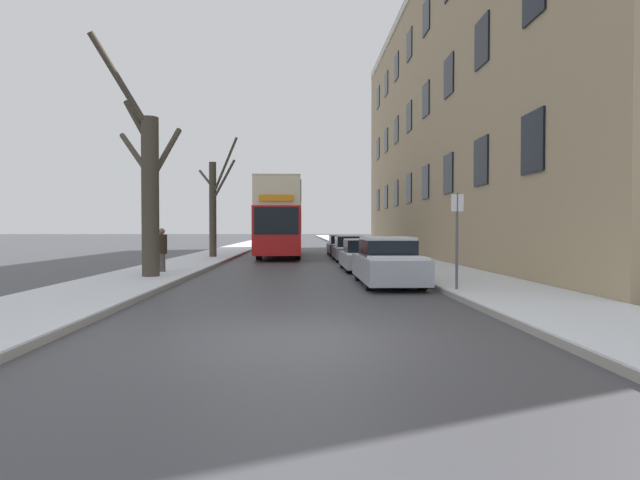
{
  "coord_description": "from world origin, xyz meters",
  "views": [
    {
      "loc": [
        0.03,
        -7.65,
        1.71
      ],
      "look_at": [
        1.02,
        17.62,
        1.15
      ],
      "focal_mm": 28.0,
      "sensor_mm": 36.0,
      "label": 1
    }
  ],
  "objects_px": {
    "bare_tree_left_1": "(214,205)",
    "double_decker_bus": "(281,216)",
    "parked_car_2": "(350,249)",
    "parked_car_3": "(342,246)",
    "bare_tree_left_0": "(148,185)",
    "parked_car_0": "(388,263)",
    "pedestrian_left_sidewalk": "(162,250)",
    "street_sign_post": "(457,237)",
    "parked_car_1": "(365,256)"
  },
  "relations": [
    {
      "from": "bare_tree_left_1",
      "to": "double_decker_bus",
      "type": "xyz_separation_m",
      "value": [
        3.61,
        3.1,
        -0.47
      ]
    },
    {
      "from": "parked_car_2",
      "to": "bare_tree_left_1",
      "type": "bearing_deg",
      "value": 169.09
    },
    {
      "from": "double_decker_bus",
      "to": "parked_car_2",
      "type": "relative_size",
      "value": 2.73
    },
    {
      "from": "double_decker_bus",
      "to": "parked_car_3",
      "type": "xyz_separation_m",
      "value": [
        3.87,
        0.89,
        -1.94
      ]
    },
    {
      "from": "bare_tree_left_0",
      "to": "parked_car_0",
      "type": "height_order",
      "value": "bare_tree_left_0"
    },
    {
      "from": "pedestrian_left_sidewalk",
      "to": "bare_tree_left_0",
      "type": "bearing_deg",
      "value": -36.9
    },
    {
      "from": "bare_tree_left_0",
      "to": "double_decker_bus",
      "type": "bearing_deg",
      "value": 75.4
    },
    {
      "from": "parked_car_3",
      "to": "pedestrian_left_sidewalk",
      "type": "relative_size",
      "value": 2.52
    },
    {
      "from": "bare_tree_left_0",
      "to": "street_sign_post",
      "type": "height_order",
      "value": "bare_tree_left_0"
    },
    {
      "from": "parked_car_0",
      "to": "parked_car_3",
      "type": "distance_m",
      "value": 16.98
    },
    {
      "from": "double_decker_bus",
      "to": "parked_car_1",
      "type": "height_order",
      "value": "double_decker_bus"
    },
    {
      "from": "bare_tree_left_0",
      "to": "double_decker_bus",
      "type": "height_order",
      "value": "bare_tree_left_0"
    },
    {
      "from": "double_decker_bus",
      "to": "parked_car_2",
      "type": "height_order",
      "value": "double_decker_bus"
    },
    {
      "from": "parked_car_2",
      "to": "pedestrian_left_sidewalk",
      "type": "bearing_deg",
      "value": -132.95
    },
    {
      "from": "double_decker_bus",
      "to": "parked_car_1",
      "type": "bearing_deg",
      "value": -70.2
    },
    {
      "from": "pedestrian_left_sidewalk",
      "to": "parked_car_1",
      "type": "bearing_deg",
      "value": 66.72
    },
    {
      "from": "parked_car_1",
      "to": "bare_tree_left_0",
      "type": "bearing_deg",
      "value": -153.74
    },
    {
      "from": "bare_tree_left_0",
      "to": "parked_car_2",
      "type": "distance_m",
      "value": 12.84
    },
    {
      "from": "parked_car_3",
      "to": "double_decker_bus",
      "type": "bearing_deg",
      "value": -167.05
    },
    {
      "from": "parked_car_0",
      "to": "pedestrian_left_sidewalk",
      "type": "xyz_separation_m",
      "value": [
        -7.7,
        3.27,
        0.27
      ]
    },
    {
      "from": "parked_car_1",
      "to": "street_sign_post",
      "type": "height_order",
      "value": "street_sign_post"
    },
    {
      "from": "parked_car_1",
      "to": "pedestrian_left_sidewalk",
      "type": "relative_size",
      "value": 2.37
    },
    {
      "from": "parked_car_0",
      "to": "street_sign_post",
      "type": "distance_m",
      "value": 2.89
    },
    {
      "from": "parked_car_0",
      "to": "street_sign_post",
      "type": "height_order",
      "value": "street_sign_post"
    },
    {
      "from": "pedestrian_left_sidewalk",
      "to": "street_sign_post",
      "type": "height_order",
      "value": "street_sign_post"
    },
    {
      "from": "bare_tree_left_1",
      "to": "parked_car_1",
      "type": "bearing_deg",
      "value": -45.65
    },
    {
      "from": "bare_tree_left_1",
      "to": "parked_car_1",
      "type": "distance_m",
      "value": 10.98
    },
    {
      "from": "parked_car_2",
      "to": "parked_car_3",
      "type": "relative_size",
      "value": 0.99
    },
    {
      "from": "bare_tree_left_0",
      "to": "parked_car_2",
      "type": "height_order",
      "value": "bare_tree_left_0"
    },
    {
      "from": "bare_tree_left_0",
      "to": "parked_car_3",
      "type": "xyz_separation_m",
      "value": [
        7.66,
        15.43,
        -2.53
      ]
    },
    {
      "from": "parked_car_0",
      "to": "parked_car_2",
      "type": "relative_size",
      "value": 1.01
    },
    {
      "from": "parked_car_2",
      "to": "parked_car_3",
      "type": "xyz_separation_m",
      "value": [
        0.0,
        5.44,
        -0.02
      ]
    },
    {
      "from": "parked_car_3",
      "to": "street_sign_post",
      "type": "xyz_separation_m",
      "value": [
        1.37,
        -19.39,
        0.89
      ]
    },
    {
      "from": "bare_tree_left_0",
      "to": "pedestrian_left_sidewalk",
      "type": "bearing_deg",
      "value": 91.34
    },
    {
      "from": "bare_tree_left_0",
      "to": "parked_car_1",
      "type": "distance_m",
      "value": 8.91
    },
    {
      "from": "bare_tree_left_0",
      "to": "street_sign_post",
      "type": "distance_m",
      "value": 9.99
    },
    {
      "from": "bare_tree_left_0",
      "to": "parked_car_0",
      "type": "distance_m",
      "value": 8.2
    },
    {
      "from": "parked_car_3",
      "to": "bare_tree_left_0",
      "type": "bearing_deg",
      "value": -116.4
    },
    {
      "from": "bare_tree_left_1",
      "to": "parked_car_0",
      "type": "height_order",
      "value": "bare_tree_left_1"
    },
    {
      "from": "bare_tree_left_0",
      "to": "double_decker_bus",
      "type": "xyz_separation_m",
      "value": [
        3.79,
        14.54,
        -0.6
      ]
    },
    {
      "from": "bare_tree_left_0",
      "to": "pedestrian_left_sidewalk",
      "type": "xyz_separation_m",
      "value": [
        -0.04,
        1.72,
        -2.19
      ]
    },
    {
      "from": "parked_car_0",
      "to": "parked_car_2",
      "type": "xyz_separation_m",
      "value": [
        -0.0,
        11.54,
        -0.05
      ]
    },
    {
      "from": "bare_tree_left_1",
      "to": "street_sign_post",
      "type": "xyz_separation_m",
      "value": [
        8.85,
        -15.39,
        -1.51
      ]
    },
    {
      "from": "pedestrian_left_sidewalk",
      "to": "double_decker_bus",
      "type": "bearing_deg",
      "value": 125.13
    },
    {
      "from": "parked_car_0",
      "to": "street_sign_post",
      "type": "xyz_separation_m",
      "value": [
        1.37,
        -2.41,
        0.83
      ]
    },
    {
      "from": "double_decker_bus",
      "to": "street_sign_post",
      "type": "xyz_separation_m",
      "value": [
        5.24,
        -18.5,
        -1.04
      ]
    },
    {
      "from": "bare_tree_left_1",
      "to": "parked_car_2",
      "type": "distance_m",
      "value": 7.99
    },
    {
      "from": "parked_car_0",
      "to": "parked_car_1",
      "type": "distance_m",
      "value": 5.33
    },
    {
      "from": "parked_car_2",
      "to": "pedestrian_left_sidewalk",
      "type": "xyz_separation_m",
      "value": [
        -7.7,
        -8.27,
        0.33
      ]
    },
    {
      "from": "bare_tree_left_1",
      "to": "street_sign_post",
      "type": "height_order",
      "value": "bare_tree_left_1"
    }
  ]
}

